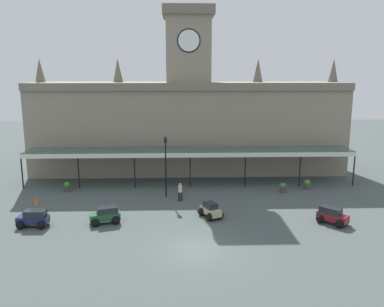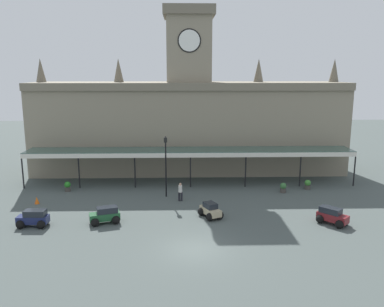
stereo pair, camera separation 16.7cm
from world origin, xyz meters
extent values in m
plane|color=#47514E|center=(0.00, 0.00, 0.00)|extent=(140.00, 140.00, 0.00)
cube|color=gray|center=(0.00, 21.31, 5.09)|extent=(34.88, 6.83, 10.19)
cube|color=#756C5B|center=(0.00, 17.74, 9.79)|extent=(34.88, 0.30, 0.80)
cube|color=gray|center=(0.00, 21.31, 13.68)|extent=(4.80, 4.80, 6.98)
cube|color=#6E6655|center=(0.00, 21.31, 17.67)|extent=(5.50, 5.50, 1.00)
cylinder|color=white|center=(0.00, 18.85, 14.51)|extent=(2.20, 0.12, 2.20)
cylinder|color=black|center=(0.00, 18.89, 14.51)|extent=(2.46, 0.06, 2.46)
cone|color=#675F50|center=(-16.44, 21.31, 11.49)|extent=(1.10, 1.10, 2.60)
cone|color=#675F50|center=(-7.85, 21.31, 11.49)|extent=(1.10, 1.10, 2.60)
cone|color=#675F50|center=(7.85, 21.31, 11.49)|extent=(1.10, 1.10, 2.60)
cone|color=#675F50|center=(16.44, 21.31, 11.49)|extent=(1.10, 1.10, 2.60)
cube|color=#38564C|center=(0.00, 15.69, 3.49)|extent=(33.02, 3.20, 0.16)
cube|color=silver|center=(0.00, 14.09, 3.29)|extent=(33.02, 0.12, 0.44)
cylinder|color=black|center=(-16.51, 14.24, 1.71)|extent=(0.14, 0.14, 3.41)
cylinder|color=black|center=(-11.01, 14.24, 1.71)|extent=(0.14, 0.14, 3.41)
cylinder|color=black|center=(-5.50, 14.24, 1.71)|extent=(0.14, 0.14, 3.41)
cylinder|color=black|center=(0.00, 14.24, 1.71)|extent=(0.14, 0.14, 3.41)
cylinder|color=black|center=(5.50, 14.24, 1.71)|extent=(0.14, 0.14, 3.41)
cylinder|color=black|center=(11.01, 14.24, 1.71)|extent=(0.14, 0.14, 3.41)
cylinder|color=black|center=(16.51, 14.24, 1.71)|extent=(0.14, 0.14, 3.41)
cube|color=tan|center=(1.39, 5.83, 0.52)|extent=(1.69, 2.23, 0.50)
cube|color=#1E232B|center=(1.37, 5.87, 0.98)|extent=(1.20, 1.34, 0.42)
sphere|color=black|center=(2.08, 5.41, 0.32)|extent=(0.64, 0.64, 0.64)
sphere|color=black|center=(1.29, 5.03, 0.32)|extent=(0.64, 0.64, 0.64)
sphere|color=black|center=(1.49, 6.63, 0.32)|extent=(0.64, 0.64, 0.64)
sphere|color=black|center=(0.70, 6.24, 0.32)|extent=(0.64, 0.64, 0.64)
cube|color=#19214C|center=(-11.99, 4.31, 0.54)|extent=(2.28, 0.96, 0.55)
cube|color=#1E232B|center=(-11.79, 4.30, 1.05)|extent=(1.57, 0.87, 0.45)
sphere|color=black|center=(-12.78, 3.88, 0.32)|extent=(0.64, 0.64, 0.64)
sphere|color=black|center=(-12.75, 4.78, 0.32)|extent=(0.64, 0.64, 0.64)
sphere|color=black|center=(-11.23, 3.84, 0.32)|extent=(0.64, 0.64, 0.64)
sphere|color=black|center=(-11.20, 4.74, 0.32)|extent=(0.64, 0.64, 0.64)
cube|color=maroon|center=(10.52, 4.14, 0.54)|extent=(2.20, 2.25, 0.55)
cube|color=#1E232B|center=(10.39, 4.28, 1.05)|extent=(1.67, 1.69, 0.45)
sphere|color=black|center=(11.38, 3.89, 0.32)|extent=(0.64, 0.64, 0.64)
sphere|color=black|center=(10.73, 3.27, 0.32)|extent=(0.64, 0.64, 0.64)
sphere|color=black|center=(10.31, 5.01, 0.32)|extent=(0.64, 0.64, 0.64)
sphere|color=black|center=(9.66, 4.39, 0.32)|extent=(0.64, 0.64, 0.64)
cube|color=#1E512D|center=(-6.77, 4.80, 0.54)|extent=(2.42, 1.54, 0.55)
cube|color=#1E232B|center=(-6.58, 4.86, 1.05)|extent=(1.73, 1.26, 0.45)
sphere|color=black|center=(-7.37, 4.14, 0.32)|extent=(0.64, 0.64, 0.64)
sphere|color=black|center=(-7.64, 4.99, 0.32)|extent=(0.64, 0.64, 0.64)
sphere|color=black|center=(-5.89, 4.61, 0.32)|extent=(0.64, 0.64, 0.64)
sphere|color=black|center=(-6.17, 5.47, 0.32)|extent=(0.64, 0.64, 0.64)
cylinder|color=black|center=(-1.12, 9.94, 0.41)|extent=(0.17, 0.17, 0.82)
cylinder|color=black|center=(-0.90, 9.94, 0.41)|extent=(0.17, 0.17, 0.82)
cylinder|color=silver|center=(-1.01, 9.94, 1.13)|extent=(0.34, 0.34, 0.62)
sphere|color=tan|center=(-1.01, 9.94, 1.55)|extent=(0.23, 0.23, 0.23)
cylinder|color=black|center=(-2.32, 11.26, 2.55)|extent=(0.13, 0.13, 5.11)
cube|color=black|center=(-2.32, 11.26, 5.33)|extent=(0.30, 0.30, 0.44)
sphere|color=black|center=(-2.32, 11.26, 5.61)|extent=(0.14, 0.14, 0.14)
cone|color=orange|center=(-13.56, 9.50, 0.32)|extent=(0.40, 0.40, 0.65)
cylinder|color=#47423D|center=(8.81, 12.18, 0.21)|extent=(0.56, 0.56, 0.42)
sphere|color=#386E39|center=(8.81, 12.18, 0.66)|extent=(0.60, 0.60, 0.60)
cylinder|color=#47423D|center=(11.48, 13.19, 0.21)|extent=(0.56, 0.56, 0.42)
sphere|color=#3C8332|center=(11.48, 13.19, 0.66)|extent=(0.60, 0.60, 0.60)
cylinder|color=#47423D|center=(-11.90, 13.17, 0.21)|extent=(0.56, 0.56, 0.42)
sphere|color=#288125|center=(-11.90, 13.17, 0.66)|extent=(0.60, 0.60, 0.60)
camera|label=1|loc=(-1.06, -23.83, 11.32)|focal=36.99mm
camera|label=2|loc=(-0.90, -23.84, 11.32)|focal=36.99mm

